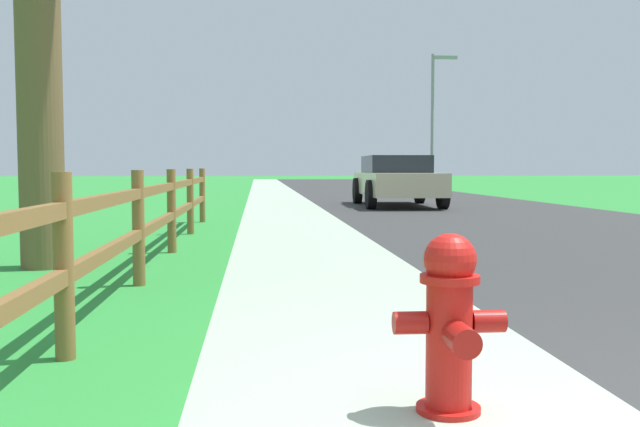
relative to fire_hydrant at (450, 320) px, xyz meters
The scene contains 8 objects.
ground_plane 24.30m from the fire_hydrant, 88.02° to the left, with size 120.00×120.00×0.00m, color green.
road_asphalt 26.64m from the fire_hydrant, 80.63° to the left, with size 7.00×66.00×0.01m, color #363636.
curb_concrete 26.37m from the fire_hydrant, 94.70° to the left, with size 6.00×66.00×0.01m, color #A6B7A0.
grass_verge 26.54m from the fire_hydrant, 97.93° to the left, with size 5.00×66.00×0.00m, color green.
fire_hydrant is the anchor object (origin of this frame).
rail_fence 5.07m from the fire_hydrant, 111.98° to the left, with size 0.11×12.41×1.05m.
parked_suv_beige 16.58m from the fire_hydrant, 79.53° to the left, with size 2.17×4.73×1.39m.
street_lamp 29.58m from the fire_hydrant, 75.89° to the left, with size 1.17×0.20×6.15m.
Camera 1 is at (-1.67, -2.24, 1.07)m, focal length 39.64 mm.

